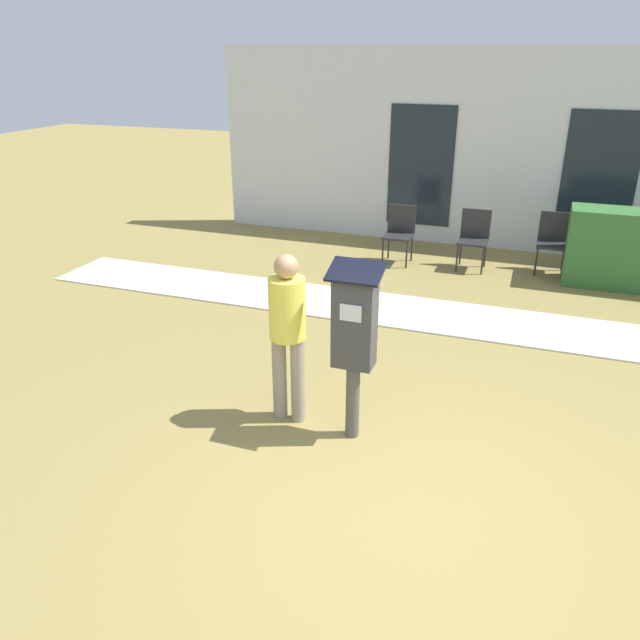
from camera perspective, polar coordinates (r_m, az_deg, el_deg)
The scene contains 8 objects.
ground_plane at distance 4.87m, azimuth 8.05°, elevation -17.01°, with size 40.00×40.00×0.00m, color olive.
sidewalk at distance 8.04m, azimuth 13.76°, elevation -0.06°, with size 12.00×1.10×0.02m.
building_facade at distance 10.91m, azimuth 16.87°, elevation 14.51°, with size 10.00×0.26×3.20m.
parking_meter at distance 5.13m, azimuth 3.16°, elevation -0.97°, with size 0.44×0.31×1.59m.
person_standing at distance 5.42m, azimuth -2.99°, elevation -0.57°, with size 0.32×0.32×1.58m.
outdoor_chair_left at distance 9.98m, azimuth 7.30°, elevation 8.23°, with size 0.44×0.44×0.90m.
outdoor_chair_middle at distance 9.89m, azimuth 13.91°, elevation 7.60°, with size 0.44×0.44×0.90m.
outdoor_chair_right at distance 10.07m, azimuth 20.52°, elevation 7.06°, with size 0.44×0.44×0.90m.
Camera 1 is at (0.62, -3.65, 3.15)m, focal length 35.00 mm.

